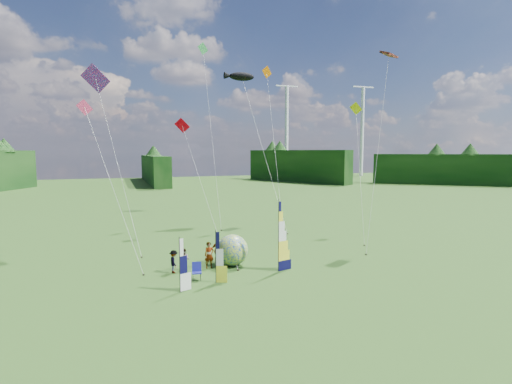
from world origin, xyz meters
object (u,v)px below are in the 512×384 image
object	(u,v)px
spectator_b	(184,260)
bol_inflatable	(232,250)
spectator_c	(174,262)
spectator_a	(209,255)
spectator_d	(218,251)
side_banner_far	(180,266)
camp_chair	(197,271)
kite_whale	(262,139)
side_banner_left	(216,257)
feather_banner_main	(279,237)

from	to	relation	value
spectator_b	bol_inflatable	bearing A→B (deg)	31.33
spectator_c	spectator_b	bearing A→B (deg)	-74.36
spectator_a	spectator_d	size ratio (longest dim) A/B	1.02
bol_inflatable	spectator_d	size ratio (longest dim) A/B	1.23
side_banner_far	spectator_d	size ratio (longest dim) A/B	1.73
spectator_a	camp_chair	distance (m)	2.73
bol_inflatable	spectator_a	xyz separation A→B (m)	(-1.75, -0.07, -0.20)
side_banner_far	spectator_a	bearing A→B (deg)	36.26
camp_chair	kite_whale	xyz separation A→B (m)	(11.08, 17.51, 9.13)
bol_inflatable	spectator_d	bearing A→B (deg)	128.07
side_banner_left	spectator_b	bearing A→B (deg)	135.86
side_banner_far	spectator_c	world-z (taller)	side_banner_far
spectator_c	feather_banner_main	bearing A→B (deg)	-110.74
side_banner_left	kite_whale	xyz separation A→B (m)	(10.03, 18.43, 8.06)
spectator_a	spectator_b	world-z (taller)	spectator_a
side_banner_left	kite_whale	world-z (taller)	kite_whale
camp_chair	spectator_d	bearing A→B (deg)	66.85
feather_banner_main	spectator_a	xyz separation A→B (m)	(-4.34, 2.40, -1.50)
feather_banner_main	bol_inflatable	size ratio (longest dim) A/B	2.14
side_banner_far	spectator_d	world-z (taller)	side_banner_far
spectator_a	camp_chair	bearing A→B (deg)	-124.09
side_banner_left	spectator_c	world-z (taller)	side_banner_left
feather_banner_main	side_banner_left	world-z (taller)	feather_banner_main
spectator_c	spectator_d	xyz separation A→B (m)	(3.46, 1.41, 0.14)
side_banner_far	kite_whale	xyz separation A→B (m)	(12.45, 19.38, 8.09)
feather_banner_main	spectator_c	bearing A→B (deg)	146.79
side_banner_far	spectator_a	xyz separation A→B (m)	(2.74, 4.20, -0.66)
side_banner_far	kite_whale	distance (m)	24.41
kite_whale	side_banner_far	bearing A→B (deg)	-132.34
bol_inflatable	spectator_b	world-z (taller)	bol_inflatable
feather_banner_main	spectator_b	bearing A→B (deg)	142.54
spectator_a	side_banner_left	bearing A→B (deg)	-99.35
spectator_b	camp_chair	xyz separation A→B (m)	(0.41, -2.33, -0.21)
feather_banner_main	side_banner_left	xyz separation A→B (m)	(-4.66, -0.85, -0.81)
feather_banner_main	side_banner_far	xyz separation A→B (m)	(-7.08, -1.79, -0.84)
side_banner_far	camp_chair	world-z (taller)	side_banner_far
feather_banner_main	camp_chair	distance (m)	6.01
spectator_c	kite_whale	bearing A→B (deg)	-41.97
side_banner_far	spectator_d	distance (m)	6.50
side_banner_far	spectator_c	distance (m)	4.02
kite_whale	side_banner_left	bearing A→B (deg)	-128.18
bol_inflatable	camp_chair	xyz separation A→B (m)	(-3.12, -2.41, -0.57)
side_banner_left	bol_inflatable	xyz separation A→B (m)	(2.07, 3.32, -0.50)
side_banner_left	spectator_d	world-z (taller)	side_banner_left
side_banner_left	spectator_d	size ratio (longest dim) A/B	1.77
side_banner_far	bol_inflatable	xyz separation A→B (m)	(4.49, 4.27, -0.46)
bol_inflatable	spectator_c	world-z (taller)	bol_inflatable
spectator_c	side_banner_far	bearing A→B (deg)	173.70
side_banner_left	spectator_b	distance (m)	3.66
side_banner_far	camp_chair	bearing A→B (deg)	33.01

